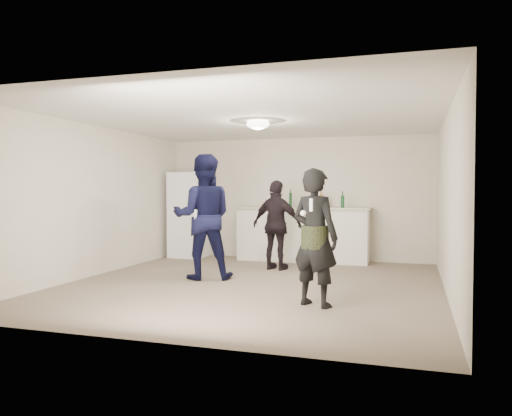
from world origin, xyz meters
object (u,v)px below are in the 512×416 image
(woman, at_px, (315,237))
(spectator, at_px, (277,225))
(counter, at_px, (302,235))
(fridge, at_px, (189,215))
(man, at_px, (203,217))
(shaker, at_px, (268,202))

(woman, xyz_separation_m, spectator, (-1.18, 2.58, -0.04))
(counter, bearing_deg, fridge, -178.37)
(woman, height_order, spectator, woman)
(counter, distance_m, man, 2.70)
(spectator, bearing_deg, counter, -88.90)
(fridge, bearing_deg, counter, 1.63)
(shaker, bearing_deg, spectator, -66.75)
(shaker, height_order, spectator, spectator)
(counter, height_order, woman, woman)
(counter, xyz_separation_m, shaker, (-0.73, 0.03, 0.65))
(man, bearing_deg, counter, -135.57)
(man, bearing_deg, fridge, -81.24)
(counter, relative_size, spectator, 1.62)
(man, xyz_separation_m, woman, (2.07, -1.34, -0.15))
(shaker, bearing_deg, woman, -65.84)
(fridge, height_order, man, man)
(counter, distance_m, fridge, 2.48)
(man, relative_size, spectator, 1.25)
(counter, bearing_deg, man, -114.43)
(fridge, xyz_separation_m, spectator, (2.24, -1.11, -0.10))
(fridge, xyz_separation_m, man, (1.35, -2.35, 0.10))
(counter, relative_size, fridge, 1.44)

